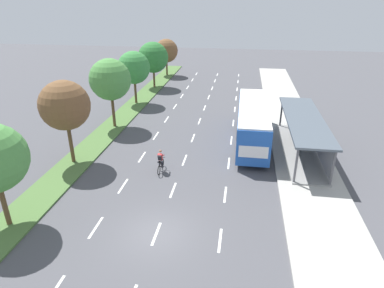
# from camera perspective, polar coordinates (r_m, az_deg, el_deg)

# --- Properties ---
(ground_plane) EXTENTS (140.00, 140.00, 0.00)m
(ground_plane) POSITION_cam_1_polar(r_m,az_deg,el_deg) (18.91, -6.15, -15.05)
(ground_plane) COLOR #4C4C51
(median_strip) EXTENTS (2.60, 52.00, 0.12)m
(median_strip) POSITION_cam_1_polar(r_m,az_deg,el_deg) (38.17, -10.80, 5.67)
(median_strip) COLOR #4C7038
(median_strip) RESTS_ON ground
(sidewalk_right) EXTENTS (4.50, 52.00, 0.15)m
(sidewalk_right) POSITION_cam_1_polar(r_m,az_deg,el_deg) (36.43, 16.35, 4.24)
(sidewalk_right) COLOR #ADAAA3
(sidewalk_right) RESTS_ON ground
(lane_divider_left) EXTENTS (0.14, 46.95, 0.01)m
(lane_divider_left) POSITION_cam_1_polar(r_m,az_deg,el_deg) (35.04, -4.40, 4.26)
(lane_divider_left) COLOR white
(lane_divider_left) RESTS_ON ground
(lane_divider_center) EXTENTS (0.14, 46.95, 0.01)m
(lane_divider_center) POSITION_cam_1_polar(r_m,az_deg,el_deg) (34.44, 1.30, 3.97)
(lane_divider_center) COLOR white
(lane_divider_center) RESTS_ON ground
(lane_divider_right) EXTENTS (0.14, 46.95, 0.01)m
(lane_divider_right) POSITION_cam_1_polar(r_m,az_deg,el_deg) (34.20, 7.13, 3.63)
(lane_divider_right) COLOR white
(lane_divider_right) RESTS_ON ground
(bus_shelter) EXTENTS (2.90, 11.75, 2.86)m
(bus_shelter) POSITION_cam_1_polar(r_m,az_deg,el_deg) (28.32, 19.11, 2.03)
(bus_shelter) COLOR gray
(bus_shelter) RESTS_ON sidewalk_right
(bus) EXTENTS (2.54, 11.29, 3.37)m
(bus) POSITION_cam_1_polar(r_m,az_deg,el_deg) (29.21, 10.42, 4.08)
(bus) COLOR #2356B2
(bus) RESTS_ON ground
(cyclist) EXTENTS (0.46, 1.82, 1.71)m
(cyclist) POSITION_cam_1_polar(r_m,az_deg,el_deg) (24.39, -5.46, -3.06)
(cyclist) COLOR black
(cyclist) RESTS_ON ground
(median_tree_second) EXTENTS (3.67, 3.67, 6.37)m
(median_tree_second) POSITION_cam_1_polar(r_m,az_deg,el_deg) (25.82, -21.09, 6.20)
(median_tree_second) COLOR brown
(median_tree_second) RESTS_ON median_strip
(median_tree_third) EXTENTS (3.89, 3.89, 6.58)m
(median_tree_third) POSITION_cam_1_polar(r_m,az_deg,el_deg) (32.40, -13.93, 10.72)
(median_tree_third) COLOR brown
(median_tree_third) RESTS_ON median_strip
(median_tree_fourth) EXTENTS (3.74, 3.74, 6.08)m
(median_tree_fourth) POSITION_cam_1_polar(r_m,az_deg,el_deg) (39.73, -10.00, 12.83)
(median_tree_fourth) COLOR brown
(median_tree_fourth) RESTS_ON median_strip
(median_tree_fifth) EXTENTS (4.15, 4.15, 6.15)m
(median_tree_fifth) POSITION_cam_1_polar(r_m,az_deg,el_deg) (47.05, -6.72, 14.60)
(median_tree_fifth) COLOR brown
(median_tree_fifth) RESTS_ON median_strip
(median_tree_farthest) EXTENTS (3.64, 3.64, 5.64)m
(median_tree_farthest) POSITION_cam_1_polar(r_m,az_deg,el_deg) (54.56, -4.45, 15.73)
(median_tree_farthest) COLOR brown
(median_tree_farthest) RESTS_ON median_strip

